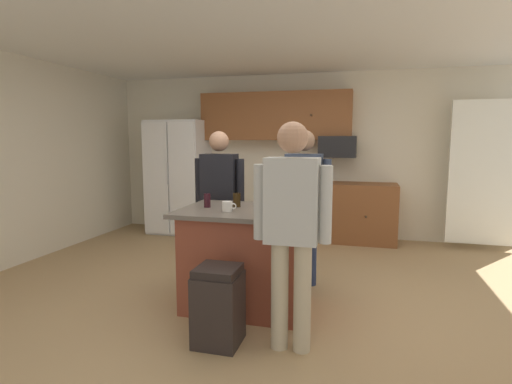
# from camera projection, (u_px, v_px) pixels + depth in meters

# --- Properties ---
(floor) EXTENTS (7.04, 7.04, 0.00)m
(floor) POSITION_uv_depth(u_px,v_px,m) (258.00, 295.00, 4.08)
(floor) COLOR tan
(floor) RESTS_ON ground
(ceiling) EXTENTS (7.04, 7.04, 0.00)m
(ceiling) POSITION_uv_depth(u_px,v_px,m) (258.00, 27.00, 3.74)
(ceiling) COLOR white
(back_wall) EXTENTS (6.40, 0.10, 2.60)m
(back_wall) POSITION_uv_depth(u_px,v_px,m) (301.00, 155.00, 6.60)
(back_wall) COLOR beige
(back_wall) RESTS_ON ground
(french_door_window_panel) EXTENTS (0.90, 0.06, 2.00)m
(french_door_window_panel) POSITION_uv_depth(u_px,v_px,m) (484.00, 173.00, 5.57)
(french_door_window_panel) COLOR white
(french_door_window_panel) RESTS_ON ground
(cabinet_run_upper) EXTENTS (2.40, 0.38, 0.75)m
(cabinet_run_upper) POSITION_uv_depth(u_px,v_px,m) (275.00, 116.00, 6.43)
(cabinet_run_upper) COLOR brown
(cabinet_run_lower) EXTENTS (1.80, 0.63, 0.90)m
(cabinet_run_lower) POSITION_uv_depth(u_px,v_px,m) (336.00, 212.00, 6.25)
(cabinet_run_lower) COLOR brown
(cabinet_run_lower) RESTS_ON ground
(refrigerator) EXTENTS (0.92, 0.76, 1.87)m
(refrigerator) POSITION_uv_depth(u_px,v_px,m) (179.00, 177.00, 6.76)
(refrigerator) COLOR white
(refrigerator) RESTS_ON ground
(microwave_over_range) EXTENTS (0.56, 0.40, 0.32)m
(microwave_over_range) POSITION_uv_depth(u_px,v_px,m) (338.00, 147.00, 6.14)
(microwave_over_range) COLOR black
(kitchen_island) EXTENTS (1.23, 0.90, 0.93)m
(kitchen_island) POSITION_uv_depth(u_px,v_px,m) (248.00, 258.00, 3.75)
(kitchen_island) COLOR brown
(kitchen_island) RESTS_ON ground
(person_guest_left) EXTENTS (0.57, 0.22, 1.69)m
(person_guest_left) POSITION_uv_depth(u_px,v_px,m) (292.00, 222.00, 2.91)
(person_guest_left) COLOR tan
(person_guest_left) RESTS_ON ground
(person_guest_by_door) EXTENTS (0.57, 0.22, 1.65)m
(person_guest_by_door) POSITION_uv_depth(u_px,v_px,m) (220.00, 195.00, 4.47)
(person_guest_by_door) COLOR #383842
(person_guest_by_door) RESTS_ON ground
(person_host_foreground) EXTENTS (0.57, 0.22, 1.66)m
(person_host_foreground) POSITION_uv_depth(u_px,v_px,m) (304.00, 197.00, 4.28)
(person_host_foreground) COLOR #232D4C
(person_host_foreground) RESTS_ON ground
(glass_pilsner) EXTENTS (0.07, 0.07, 0.13)m
(glass_pilsner) POSITION_uv_depth(u_px,v_px,m) (280.00, 209.00, 3.31)
(glass_pilsner) COLOR black
(glass_pilsner) RESTS_ON kitchen_island
(mug_ceramic_white) EXTENTS (0.13, 0.09, 0.09)m
(mug_ceramic_white) POSITION_uv_depth(u_px,v_px,m) (227.00, 206.00, 3.57)
(mug_ceramic_white) COLOR white
(mug_ceramic_white) RESTS_ON kitchen_island
(mug_blue_stoneware) EXTENTS (0.13, 0.09, 0.09)m
(mug_blue_stoneware) POSITION_uv_depth(u_px,v_px,m) (287.00, 201.00, 3.87)
(mug_blue_stoneware) COLOR #4C6B99
(mug_blue_stoneware) RESTS_ON kitchen_island
(glass_stout_tall) EXTENTS (0.07, 0.07, 0.12)m
(glass_stout_tall) POSITION_uv_depth(u_px,v_px,m) (283.00, 204.00, 3.59)
(glass_stout_tall) COLOR black
(glass_stout_tall) RESTS_ON kitchen_island
(glass_short_whisky) EXTENTS (0.06, 0.06, 0.13)m
(glass_short_whisky) POSITION_uv_depth(u_px,v_px,m) (207.00, 200.00, 3.79)
(glass_short_whisky) COLOR black
(glass_short_whisky) RESTS_ON kitchen_island
(glass_dark_ale) EXTENTS (0.07, 0.07, 0.13)m
(glass_dark_ale) POSITION_uv_depth(u_px,v_px,m) (237.00, 200.00, 3.82)
(glass_dark_ale) COLOR black
(glass_dark_ale) RESTS_ON kitchen_island
(tumbler_amber) EXTENTS (0.07, 0.07, 0.14)m
(tumbler_amber) POSITION_uv_depth(u_px,v_px,m) (274.00, 200.00, 3.79)
(tumbler_amber) COLOR black
(tumbler_amber) RESTS_ON kitchen_island
(trash_bin) EXTENTS (0.34, 0.34, 0.61)m
(trash_bin) POSITION_uv_depth(u_px,v_px,m) (218.00, 306.00, 3.08)
(trash_bin) COLOR black
(trash_bin) RESTS_ON ground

